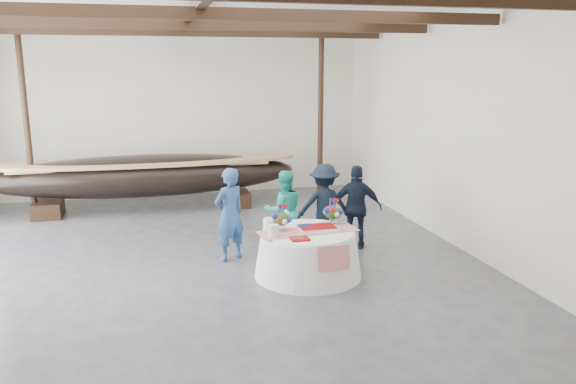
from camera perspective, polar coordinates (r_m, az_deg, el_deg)
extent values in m
cube|color=#3D3D42|center=(10.21, -8.62, -7.53)|extent=(10.00, 12.00, 0.01)
cube|color=silver|center=(15.62, -11.07, 7.88)|extent=(10.00, 0.02, 4.50)
cube|color=silver|center=(3.86, -0.94, -6.39)|extent=(10.00, 0.02, 4.50)
cube|color=silver|center=(11.26, 17.31, 5.73)|extent=(0.02, 12.00, 4.50)
cube|color=white|center=(9.64, -9.56, 18.46)|extent=(10.00, 12.00, 0.01)
cube|color=black|center=(8.62, -8.92, 17.50)|extent=(9.80, 0.12, 0.18)
cube|color=black|center=(11.10, -10.17, 16.36)|extent=(9.80, 0.12, 0.18)
cube|color=black|center=(13.59, -10.95, 15.64)|extent=(9.80, 0.12, 0.18)
cube|color=black|center=(9.62, -9.53, 17.75)|extent=(0.15, 11.76, 0.15)
cylinder|color=black|center=(14.15, -25.04, 6.44)|extent=(0.14, 0.14, 4.50)
cylinder|color=black|center=(14.56, 3.33, 7.75)|extent=(0.14, 0.14, 4.50)
cube|color=black|center=(14.44, -23.19, -1.62)|extent=(0.65, 0.84, 0.37)
cube|color=black|center=(14.39, -5.31, -0.67)|extent=(0.65, 0.84, 0.37)
ellipsoid|color=black|center=(14.09, -14.42, 1.61)|extent=(7.48, 1.50, 1.03)
cube|color=#9E7A4C|center=(14.04, -14.48, 2.73)|extent=(5.98, 0.98, 0.06)
cone|color=white|center=(9.60, 2.04, -6.33)|extent=(1.83, 1.83, 0.75)
cylinder|color=white|center=(9.48, 2.06, -4.12)|extent=(1.55, 1.55, 0.04)
cube|color=red|center=(9.47, 2.06, -3.98)|extent=(1.74, 0.72, 0.01)
cube|color=white|center=(9.49, 2.97, -3.76)|extent=(0.60, 0.40, 0.07)
cylinder|color=white|center=(9.15, -1.48, -3.95)|extent=(0.18, 0.18, 0.20)
cylinder|color=white|center=(9.60, -2.01, -3.21)|extent=(0.18, 0.18, 0.18)
cube|color=maroon|center=(9.01, 1.20, -4.77)|extent=(0.30, 0.24, 0.03)
cone|color=silver|center=(9.52, 5.75, -3.59)|extent=(0.09, 0.09, 0.12)
imported|color=#294E83|center=(10.28, -5.97, -2.28)|extent=(0.75, 0.66, 1.72)
imported|color=#21AE93|center=(10.76, -0.41, -1.92)|extent=(0.78, 0.61, 1.57)
imported|color=black|center=(11.09, 3.69, -1.32)|extent=(1.13, 0.74, 1.64)
imported|color=black|center=(10.96, 7.00, -1.55)|extent=(1.05, 0.75, 1.65)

